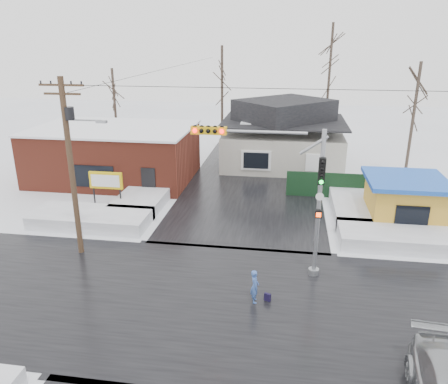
# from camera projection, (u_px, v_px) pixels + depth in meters

# --- Properties ---
(ground) EXTENTS (120.00, 120.00, 0.00)m
(ground) POSITION_uv_depth(u_px,v_px,m) (221.00, 303.00, 18.58)
(ground) COLOR white
(ground) RESTS_ON ground
(road_ns) EXTENTS (10.00, 120.00, 0.02)m
(road_ns) POSITION_uv_depth(u_px,v_px,m) (221.00, 303.00, 18.58)
(road_ns) COLOR black
(road_ns) RESTS_ON ground
(road_ew) EXTENTS (120.00, 10.00, 0.02)m
(road_ew) POSITION_uv_depth(u_px,v_px,m) (221.00, 303.00, 18.58)
(road_ew) COLOR black
(road_ew) RESTS_ON ground
(snowbank_nw) EXTENTS (7.00, 3.00, 0.80)m
(snowbank_nw) POSITION_uv_depth(u_px,v_px,m) (92.00, 218.00, 26.25)
(snowbank_nw) COLOR white
(snowbank_nw) RESTS_ON ground
(snowbank_ne) EXTENTS (7.00, 3.00, 0.80)m
(snowbank_ne) POSITION_uv_depth(u_px,v_px,m) (404.00, 238.00, 23.70)
(snowbank_ne) COLOR white
(snowbank_ne) RESTS_ON ground
(snowbank_nside_w) EXTENTS (3.00, 8.00, 0.80)m
(snowbank_nside_w) POSITION_uv_depth(u_px,v_px,m) (149.00, 192.00, 30.62)
(snowbank_nside_w) COLOR white
(snowbank_nside_w) RESTS_ON ground
(snowbank_nside_e) EXTENTS (3.00, 8.00, 0.80)m
(snowbank_nside_e) POSITION_uv_depth(u_px,v_px,m) (355.00, 203.00, 28.64)
(snowbank_nside_e) COLOR white
(snowbank_nside_e) RESTS_ON ground
(traffic_signal) EXTENTS (6.05, 0.68, 7.00)m
(traffic_signal) POSITION_uv_depth(u_px,v_px,m) (285.00, 183.00, 19.49)
(traffic_signal) COLOR gray
(traffic_signal) RESTS_ON ground
(utility_pole) EXTENTS (3.15, 0.44, 9.00)m
(utility_pole) POSITION_uv_depth(u_px,v_px,m) (71.00, 158.00, 21.26)
(utility_pole) COLOR #382619
(utility_pole) RESTS_ON ground
(brick_building) EXTENTS (12.20, 8.20, 4.12)m
(brick_building) POSITION_uv_depth(u_px,v_px,m) (115.00, 153.00, 34.35)
(brick_building) COLOR maroon
(brick_building) RESTS_ON ground
(marquee_sign) EXTENTS (2.20, 0.21, 2.55)m
(marquee_sign) POSITION_uv_depth(u_px,v_px,m) (106.00, 182.00, 28.06)
(marquee_sign) COLOR black
(marquee_sign) RESTS_ON ground
(house) EXTENTS (10.40, 8.40, 5.76)m
(house) POSITION_uv_depth(u_px,v_px,m) (283.00, 136.00, 37.92)
(house) COLOR beige
(house) RESTS_ON ground
(kiosk) EXTENTS (4.60, 4.60, 2.88)m
(kiosk) POSITION_uv_depth(u_px,v_px,m) (404.00, 201.00, 26.06)
(kiosk) COLOR gold
(kiosk) RESTS_ON ground
(fence) EXTENTS (8.00, 0.12, 1.80)m
(fence) POSITION_uv_depth(u_px,v_px,m) (344.00, 186.00, 30.41)
(fence) COLOR black
(fence) RESTS_ON ground
(tree_far_left) EXTENTS (3.00, 3.00, 10.00)m
(tree_far_left) POSITION_uv_depth(u_px,v_px,m) (222.00, 68.00, 40.72)
(tree_far_left) COLOR #332821
(tree_far_left) RESTS_ON ground
(tree_far_mid) EXTENTS (3.00, 3.00, 12.00)m
(tree_far_mid) POSITION_uv_depth(u_px,v_px,m) (331.00, 50.00, 40.63)
(tree_far_mid) COLOR #332821
(tree_far_mid) RESTS_ON ground
(tree_far_right) EXTENTS (3.00, 3.00, 9.00)m
(tree_far_right) POSITION_uv_depth(u_px,v_px,m) (418.00, 86.00, 33.13)
(tree_far_right) COLOR #332821
(tree_far_right) RESTS_ON ground
(tree_far_west) EXTENTS (3.00, 3.00, 8.00)m
(tree_far_west) POSITION_uv_depth(u_px,v_px,m) (113.00, 86.00, 40.80)
(tree_far_west) COLOR #332821
(tree_far_west) RESTS_ON ground
(pedestrian) EXTENTS (0.45, 0.60, 1.49)m
(pedestrian) POSITION_uv_depth(u_px,v_px,m) (255.00, 287.00, 18.41)
(pedestrian) COLOR #3B5CA5
(pedestrian) RESTS_ON ground
(shopping_bag) EXTENTS (0.30, 0.22, 0.35)m
(shopping_bag) POSITION_uv_depth(u_px,v_px,m) (267.00, 298.00, 18.65)
(shopping_bag) COLOR black
(shopping_bag) RESTS_ON ground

